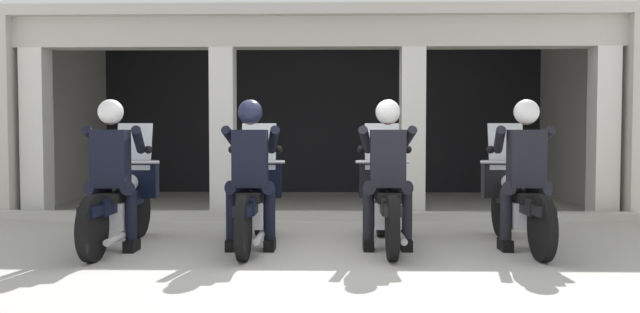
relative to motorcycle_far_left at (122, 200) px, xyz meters
The scene contains 11 objects.
ground_plane 3.50m from the motorcycle_far_left, 51.49° to the left, with size 80.00×80.00×0.00m, color #A8A59E.
station_building 5.22m from the motorcycle_far_left, 65.61° to the left, with size 9.52×4.19×3.08m.
kerb_strip 2.90m from the motorcycle_far_left, 43.82° to the left, with size 9.02×0.24×0.12m, color #B7B5AD.
motorcycle_far_left is the anchor object (origin of this frame).
police_officer_far_left 0.52m from the motorcycle_far_left, 90.26° to the right, with size 0.63×0.61×1.58m.
motorcycle_center_left 1.44m from the motorcycle_far_left, ahead, with size 0.62×2.04×1.35m.
police_officer_center_left 1.52m from the motorcycle_far_left, ahead, with size 0.63×0.61×1.58m.
motorcycle_center_right 2.88m from the motorcycle_far_left, ahead, with size 0.62×2.04×1.35m.
police_officer_center_right 2.91m from the motorcycle_far_left, ahead, with size 0.63×0.61×1.58m.
motorcycle_far_right 4.31m from the motorcycle_far_left, ahead, with size 0.62×2.04×1.35m.
police_officer_far_right 4.34m from the motorcycle_far_left, ahead, with size 0.63×0.61×1.58m.
Camera 1 is at (0.14, -6.31, 1.25)m, focal length 34.42 mm.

